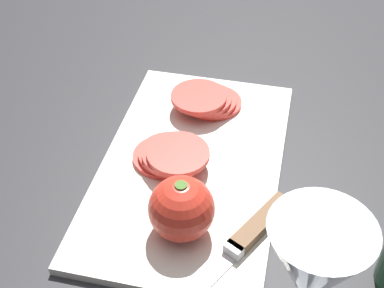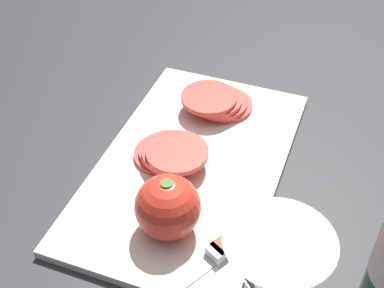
{
  "view_description": "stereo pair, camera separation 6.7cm",
  "coord_description": "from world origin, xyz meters",
  "px_view_note": "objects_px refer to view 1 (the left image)",
  "views": [
    {
      "loc": [
        0.48,
        0.07,
        0.49
      ],
      "look_at": [
        -0.0,
        -0.04,
        0.04
      ],
      "focal_mm": 50.0,
      "sensor_mm": 36.0,
      "label": 1
    },
    {
      "loc": [
        0.46,
        0.14,
        0.49
      ],
      "look_at": [
        -0.0,
        -0.04,
        0.04
      ],
      "focal_mm": 50.0,
      "sensor_mm": 36.0,
      "label": 2
    }
  ],
  "objects_px": {
    "whole_tomato": "(181,209)",
    "tomato_slice_stack_near": "(171,155)",
    "knife": "(246,239)",
    "tomato_slice_stack_far": "(207,100)",
    "wine_glass": "(312,271)"
  },
  "relations": [
    {
      "from": "whole_tomato",
      "to": "tomato_slice_stack_near",
      "type": "bearing_deg",
      "value": -159.33
    },
    {
      "from": "tomato_slice_stack_near",
      "to": "whole_tomato",
      "type": "bearing_deg",
      "value": 20.67
    },
    {
      "from": "whole_tomato",
      "to": "knife",
      "type": "bearing_deg",
      "value": 89.56
    },
    {
      "from": "tomato_slice_stack_far",
      "to": "whole_tomato",
      "type": "bearing_deg",
      "value": 4.51
    },
    {
      "from": "whole_tomato",
      "to": "tomato_slice_stack_far",
      "type": "distance_m",
      "value": 0.23
    },
    {
      "from": "wine_glass",
      "to": "whole_tomato",
      "type": "distance_m",
      "value": 0.18
    },
    {
      "from": "tomato_slice_stack_far",
      "to": "tomato_slice_stack_near",
      "type": "bearing_deg",
      "value": -9.92
    },
    {
      "from": "tomato_slice_stack_near",
      "to": "tomato_slice_stack_far",
      "type": "distance_m",
      "value": 0.12
    },
    {
      "from": "wine_glass",
      "to": "whole_tomato",
      "type": "xyz_separation_m",
      "value": [
        -0.1,
        -0.14,
        -0.07
      ]
    },
    {
      "from": "whole_tomato",
      "to": "tomato_slice_stack_far",
      "type": "xyz_separation_m",
      "value": [
        -0.23,
        -0.02,
        -0.02
      ]
    },
    {
      "from": "wine_glass",
      "to": "tomato_slice_stack_far",
      "type": "bearing_deg",
      "value": -155.15
    },
    {
      "from": "tomato_slice_stack_near",
      "to": "wine_glass",
      "type": "bearing_deg",
      "value": 40.03
    },
    {
      "from": "wine_glass",
      "to": "tomato_slice_stack_far",
      "type": "height_order",
      "value": "wine_glass"
    },
    {
      "from": "whole_tomato",
      "to": "tomato_slice_stack_far",
      "type": "bearing_deg",
      "value": -175.49
    },
    {
      "from": "knife",
      "to": "tomato_slice_stack_far",
      "type": "bearing_deg",
      "value": -129.79
    }
  ]
}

